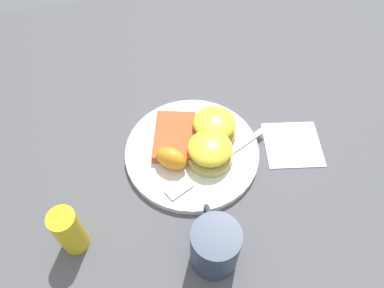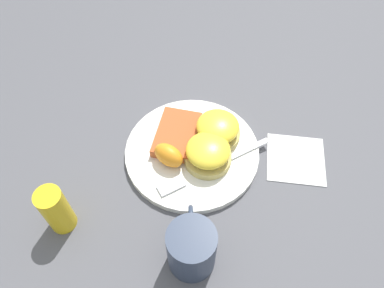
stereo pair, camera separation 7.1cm
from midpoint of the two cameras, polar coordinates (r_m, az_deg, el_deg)
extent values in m
plane|color=#4C4C51|center=(0.73, -2.75, -1.73)|extent=(1.10, 1.10, 0.00)
cylinder|color=silver|center=(0.73, -2.77, -1.42)|extent=(0.26, 0.26, 0.01)
cylinder|color=tan|center=(0.70, -0.17, -1.94)|extent=(0.09, 0.09, 0.02)
ellipsoid|color=yellow|center=(0.68, -0.17, -0.79)|extent=(0.08, 0.08, 0.03)
cylinder|color=tan|center=(0.74, 0.62, 1.82)|extent=(0.09, 0.09, 0.02)
ellipsoid|color=yellow|center=(0.72, 0.63, 3.02)|extent=(0.08, 0.08, 0.03)
cube|color=#B15228|center=(0.73, -5.44, 0.92)|extent=(0.13, 0.10, 0.02)
ellipsoid|color=orange|center=(0.69, -6.11, -2.41)|extent=(0.06, 0.07, 0.04)
cube|color=silver|center=(0.73, 4.61, -0.50)|extent=(0.07, 0.12, 0.00)
cube|color=silver|center=(0.68, -4.99, -7.02)|extent=(0.04, 0.05, 0.00)
cylinder|color=#2D384C|center=(0.60, 0.02, -15.74)|extent=(0.08, 0.08, 0.10)
torus|color=#2D384C|center=(0.61, -0.82, -11.73)|extent=(0.05, 0.01, 0.05)
cube|color=white|center=(0.76, 12.56, -0.20)|extent=(0.13, 0.13, 0.00)
cylinder|color=gold|center=(0.65, -21.30, -12.50)|extent=(0.04, 0.04, 0.10)
camera|label=1|loc=(0.04, -92.87, -4.05)|focal=35.00mm
camera|label=2|loc=(0.04, 87.13, 4.05)|focal=35.00mm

